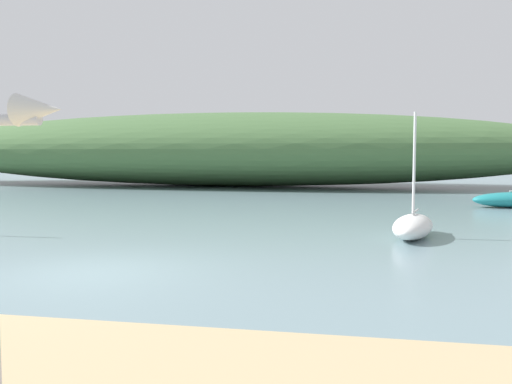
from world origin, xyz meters
name	(u,v)px	position (x,y,z in m)	size (l,w,h in m)	color
ground_plane	(93,273)	(0.00, 0.00, 0.00)	(120.00, 120.00, 0.00)	gray
distant_hill	(226,149)	(-4.13, 28.20, 2.61)	(49.84, 11.67, 5.23)	#476B3D
sailboat_inner_mooring	(413,226)	(6.92, 5.94, 0.35)	(1.70, 3.18, 3.63)	white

